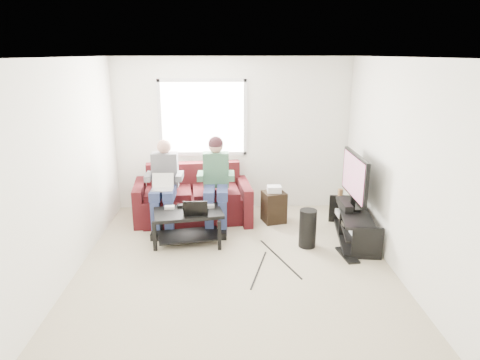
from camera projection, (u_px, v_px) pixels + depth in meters
name	position (u px, v px, depth m)	size (l,w,h in m)	color
floor	(235.00, 266.00, 5.52)	(4.50, 4.50, 0.00)	beige
ceiling	(234.00, 57.00, 4.78)	(4.50, 4.50, 0.00)	white
wall_back	(232.00, 135.00, 7.31)	(4.50, 4.50, 0.00)	white
wall_front	(241.00, 252.00, 3.00)	(4.50, 4.50, 0.00)	white
wall_left	(67.00, 170.00, 5.10)	(4.50, 4.50, 0.00)	white
wall_right	(399.00, 168.00, 5.21)	(4.50, 4.50, 0.00)	white
window	(203.00, 118.00, 7.19)	(1.48, 0.04, 1.28)	white
sofa	(193.00, 200.00, 7.04)	(1.96, 1.04, 0.88)	#411011
person_left	(164.00, 181.00, 6.59)	(0.40, 0.71, 1.36)	navy
person_right	(216.00, 176.00, 6.61)	(0.40, 0.71, 1.41)	navy
laptop_silver	(162.00, 186.00, 6.41)	(0.32, 0.22, 0.24)	silver
coffee_table	(188.00, 219.00, 6.13)	(1.05, 0.75, 0.48)	black
laptop_black	(196.00, 205.00, 5.99)	(0.34, 0.24, 0.24)	black
controller_a	(169.00, 207.00, 6.20)	(0.14, 0.09, 0.04)	silver
controller_b	(182.00, 206.00, 6.26)	(0.14, 0.09, 0.04)	black
controller_c	(210.00, 206.00, 6.24)	(0.14, 0.09, 0.04)	gray
tv_stand	(353.00, 226.00, 6.29)	(0.59, 1.41, 0.45)	black
tv	(355.00, 178.00, 6.19)	(0.12, 1.10, 0.81)	black
soundbar	(345.00, 205.00, 6.30)	(0.12, 0.50, 0.10)	black
drink_cup	(340.00, 193.00, 6.81)	(0.08, 0.08, 0.12)	#9A6E42
console_white	(362.00, 232.00, 5.89)	(0.30, 0.22, 0.06)	silver
console_grey	(348.00, 214.00, 6.56)	(0.34, 0.26, 0.08)	gray
console_black	(354.00, 223.00, 6.22)	(0.38, 0.30, 0.07)	black
subwoofer	(308.00, 228.00, 6.02)	(0.24, 0.24, 0.55)	black
keyboard_floor	(347.00, 255.00, 5.80)	(0.16, 0.49, 0.03)	black
end_table	(274.00, 206.00, 6.92)	(0.34, 0.34, 0.60)	black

